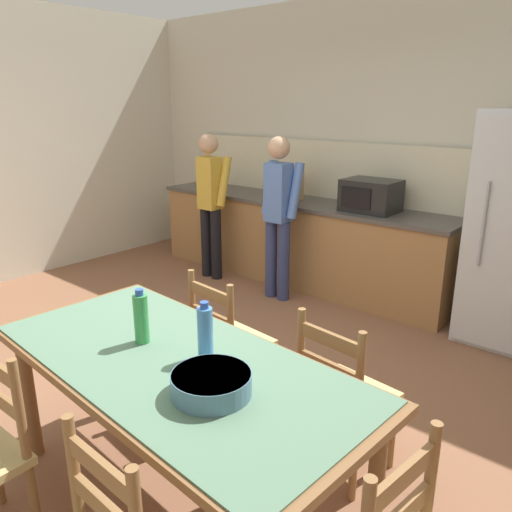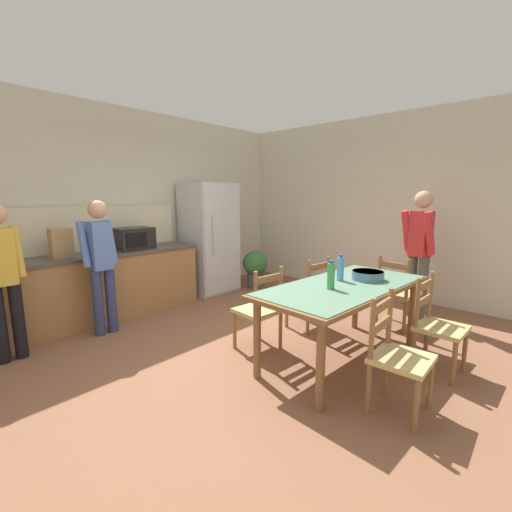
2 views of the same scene
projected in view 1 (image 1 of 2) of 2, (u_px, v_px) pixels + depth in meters
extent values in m
plane|color=brown|center=(199.00, 389.00, 3.42)|extent=(8.32, 8.32, 0.00)
cube|color=beige|center=(390.00, 148.00, 4.93)|extent=(6.52, 0.12, 2.90)
cube|color=#9E7042|center=(296.00, 242.00, 5.42)|extent=(3.44, 0.62, 0.86)
cube|color=#4C4742|center=(297.00, 202.00, 5.29)|extent=(3.48, 0.66, 0.04)
cube|color=#B7BCC1|center=(243.00, 193.00, 5.76)|extent=(0.52, 0.38, 0.02)
cube|color=beige|center=(314.00, 169.00, 5.42)|extent=(3.44, 0.03, 0.60)
cylinder|color=#A5AAB2|center=(483.00, 225.00, 3.72)|extent=(0.02, 0.02, 0.64)
cube|color=black|center=(371.00, 196.00, 4.69)|extent=(0.50, 0.38, 0.30)
cube|color=black|center=(356.00, 198.00, 4.58)|extent=(0.30, 0.01, 0.19)
cube|color=tan|center=(290.00, 183.00, 5.25)|extent=(0.24, 0.16, 0.36)
cylinder|color=brown|center=(29.00, 396.00, 2.69)|extent=(0.07, 0.07, 0.74)
cylinder|color=brown|center=(137.00, 352.00, 3.17)|extent=(0.07, 0.07, 0.74)
cylinder|color=brown|center=(375.00, 492.00, 2.03)|extent=(0.07, 0.07, 0.74)
cube|color=brown|center=(174.00, 364.00, 2.25)|extent=(1.97, 1.00, 0.04)
cube|color=#567A60|center=(173.00, 360.00, 2.24)|extent=(1.89, 0.96, 0.01)
cylinder|color=green|center=(141.00, 319.00, 2.36)|extent=(0.07, 0.07, 0.24)
cylinder|color=#2D51B2|center=(139.00, 292.00, 2.32)|extent=(0.04, 0.04, 0.03)
cylinder|color=#4C8ED6|center=(205.00, 333.00, 2.22)|extent=(0.07, 0.07, 0.24)
cylinder|color=#2D51B2|center=(204.00, 305.00, 2.18)|extent=(0.04, 0.04, 0.03)
cylinder|color=slate|center=(211.00, 384.00, 1.96)|extent=(0.32, 0.32, 0.09)
cylinder|color=slate|center=(211.00, 376.00, 1.95)|extent=(0.31, 0.31, 0.02)
cylinder|color=olive|center=(271.00, 374.00, 3.22)|extent=(0.04, 0.04, 0.41)
cylinder|color=olive|center=(234.00, 355.00, 3.46)|extent=(0.04, 0.04, 0.41)
cylinder|color=olive|center=(232.00, 395.00, 2.99)|extent=(0.04, 0.04, 0.41)
cylinder|color=olive|center=(195.00, 373.00, 3.24)|extent=(0.04, 0.04, 0.41)
cube|color=tan|center=(233.00, 342.00, 3.16)|extent=(0.46, 0.44, 0.04)
cylinder|color=olive|center=(231.00, 323.00, 2.85)|extent=(0.04, 0.04, 0.46)
cylinder|color=olive|center=(192.00, 305.00, 3.10)|extent=(0.04, 0.04, 0.46)
cube|color=olive|center=(210.00, 293.00, 2.94)|extent=(0.36, 0.06, 0.07)
cube|color=olive|center=(211.00, 317.00, 2.98)|extent=(0.36, 0.06, 0.07)
cylinder|color=olive|center=(392.00, 434.00, 2.64)|extent=(0.04, 0.04, 0.41)
cylinder|color=olive|center=(338.00, 405.00, 2.89)|extent=(0.04, 0.04, 0.41)
cylinder|color=olive|center=(354.00, 464.00, 2.42)|extent=(0.04, 0.04, 0.41)
cylinder|color=olive|center=(298.00, 430.00, 2.67)|extent=(0.04, 0.04, 0.41)
cube|color=tan|center=(347.00, 395.00, 2.59)|extent=(0.46, 0.44, 0.04)
cylinder|color=olive|center=(360.00, 378.00, 2.28)|extent=(0.04, 0.04, 0.46)
cylinder|color=olive|center=(301.00, 351.00, 2.53)|extent=(0.04, 0.04, 0.46)
cube|color=olive|center=(330.00, 339.00, 2.37)|extent=(0.36, 0.06, 0.07)
cube|color=olive|center=(328.00, 368.00, 2.41)|extent=(0.36, 0.06, 0.07)
cylinder|color=olive|center=(75.00, 475.00, 1.69)|extent=(0.04, 0.04, 0.46)
cube|color=olive|center=(100.00, 468.00, 1.53)|extent=(0.36, 0.03, 0.07)
cube|color=olive|center=(104.00, 508.00, 1.58)|extent=(0.36, 0.03, 0.07)
cylinder|color=olive|center=(35.00, 503.00, 2.18)|extent=(0.04, 0.04, 0.41)
cylinder|color=olive|center=(19.00, 410.00, 2.04)|extent=(0.04, 0.04, 0.46)
cylinder|color=olive|center=(430.00, 483.00, 1.65)|extent=(0.04, 0.04, 0.46)
cube|color=olive|center=(404.00, 477.00, 1.50)|extent=(0.07, 0.36, 0.07)
cylinder|color=black|center=(206.00, 242.00, 5.57)|extent=(0.12, 0.12, 0.78)
cylinder|color=black|center=(216.00, 244.00, 5.47)|extent=(0.12, 0.12, 0.78)
cube|color=gold|center=(210.00, 183.00, 5.33)|extent=(0.22, 0.18, 0.55)
sphere|color=tan|center=(208.00, 144.00, 5.20)|extent=(0.21, 0.21, 0.21)
cylinder|color=gold|center=(204.00, 179.00, 5.46)|extent=(0.09, 0.21, 0.53)
cylinder|color=gold|center=(224.00, 182.00, 5.27)|extent=(0.09, 0.21, 0.53)
cylinder|color=navy|center=(271.00, 259.00, 4.97)|extent=(0.12, 0.12, 0.79)
cylinder|color=navy|center=(284.00, 262.00, 4.87)|extent=(0.12, 0.12, 0.79)
cube|color=#5175BC|center=(278.00, 193.00, 4.72)|extent=(0.22, 0.18, 0.56)
sphere|color=tan|center=(279.00, 148.00, 4.60)|extent=(0.21, 0.21, 0.21)
cylinder|color=#5175BC|center=(270.00, 187.00, 4.86)|extent=(0.09, 0.21, 0.53)
cylinder|color=#5175BC|center=(295.00, 191.00, 4.67)|extent=(0.09, 0.21, 0.53)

